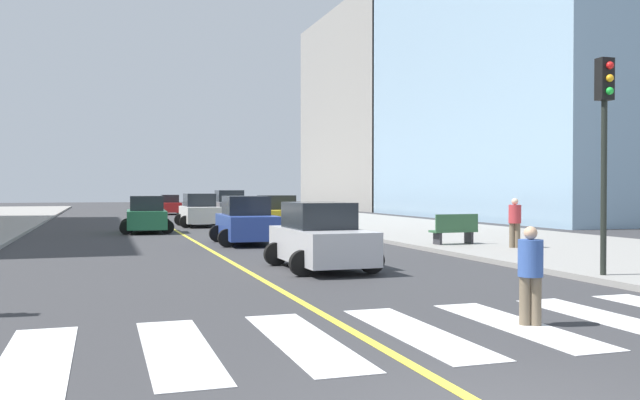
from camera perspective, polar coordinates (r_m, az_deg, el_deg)
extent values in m
cube|color=gray|center=(29.99, 14.11, -3.15)|extent=(10.00, 120.00, 0.15)
cube|color=silver|center=(9.65, -22.91, -12.30)|extent=(0.90, 4.00, 0.01)
cube|color=silver|center=(9.66, -11.97, -12.23)|extent=(0.90, 4.00, 0.01)
cube|color=silver|center=(10.00, -1.44, -11.75)|extent=(0.90, 4.00, 0.01)
cube|color=silver|center=(10.64, 8.07, -10.99)|extent=(0.90, 4.00, 0.01)
cube|color=silver|center=(11.53, 16.26, -10.09)|extent=(0.90, 4.00, 0.01)
cube|color=silver|center=(12.61, 23.13, -9.17)|extent=(0.90, 4.00, 0.01)
cube|color=yellow|center=(45.56, -13.28, -1.84)|extent=(0.16, 80.00, 0.01)
cube|color=gray|center=(77.42, 7.35, 7.35)|extent=(18.00, 24.00, 21.66)
cube|color=#236B42|center=(35.00, -14.46, -1.58)|extent=(2.04, 4.22, 0.89)
cube|color=#1E2328|center=(34.73, -14.45, -0.28)|extent=(1.66, 2.14, 0.75)
cylinder|color=black|center=(36.33, -12.98, -2.02)|extent=(0.68, 0.24, 0.67)
cylinder|color=black|center=(36.30, -16.00, -2.04)|extent=(0.68, 0.24, 0.67)
cylinder|color=black|center=(33.77, -12.79, -2.24)|extent=(0.68, 0.24, 0.67)
cylinder|color=black|center=(33.73, -16.04, -2.26)|extent=(0.68, 0.24, 0.67)
cube|color=gold|center=(35.34, -3.62, -1.52)|extent=(1.95, 4.20, 0.89)
cube|color=#1E2328|center=(35.55, -3.73, -0.20)|extent=(1.62, 2.11, 0.76)
cylinder|color=black|center=(33.86, -4.63, -2.21)|extent=(0.68, 0.23, 0.68)
cylinder|color=black|center=(34.38, -1.51, -2.16)|extent=(0.68, 0.23, 0.68)
cylinder|color=black|center=(36.37, -5.62, -1.99)|extent=(0.68, 0.23, 0.68)
cylinder|color=black|center=(36.86, -2.70, -1.95)|extent=(0.68, 0.23, 0.68)
cube|color=red|center=(59.44, -12.57, -0.60)|extent=(1.79, 3.81, 0.81)
cube|color=#1E2328|center=(59.65, -12.59, 0.11)|extent=(1.48, 1.92, 0.68)
cylinder|color=black|center=(58.22, -13.34, -0.94)|extent=(0.62, 0.21, 0.61)
cylinder|color=black|center=(58.35, -11.63, -0.93)|extent=(0.62, 0.21, 0.61)
cylinder|color=black|center=(60.56, -13.48, -0.87)|extent=(0.62, 0.21, 0.61)
cylinder|color=black|center=(60.68, -11.83, -0.86)|extent=(0.62, 0.21, 0.61)
cube|color=silver|center=(40.05, -10.11, -1.21)|extent=(1.98, 4.32, 0.92)
cube|color=#1E2328|center=(40.28, -10.17, -0.01)|extent=(1.66, 2.16, 0.78)
cylinder|color=black|center=(38.61, -11.29, -1.82)|extent=(0.70, 0.23, 0.70)
cylinder|color=black|center=(38.91, -8.38, -1.79)|extent=(0.70, 0.23, 0.70)
cylinder|color=black|center=(41.26, -11.75, -1.64)|extent=(0.70, 0.23, 0.70)
cylinder|color=black|center=(41.54, -9.02, -1.62)|extent=(0.70, 0.23, 0.70)
cube|color=#2D479E|center=(27.07, -6.21, -2.24)|extent=(2.05, 4.33, 0.92)
cube|color=#1E2328|center=(27.28, -6.30, -0.48)|extent=(1.69, 2.18, 0.77)
cylinder|color=black|center=(25.62, -7.86, -3.22)|extent=(0.70, 0.24, 0.69)
cylinder|color=black|center=(25.99, -3.54, -3.15)|extent=(0.70, 0.24, 0.69)
cylinder|color=black|center=(28.25, -8.65, -2.83)|extent=(0.70, 0.24, 0.69)
cylinder|color=black|center=(28.58, -4.72, -2.78)|extent=(0.70, 0.24, 0.69)
cube|color=#B7B7BC|center=(18.46, 0.11, -3.81)|extent=(1.94, 4.14, 0.88)
cube|color=#1E2328|center=(18.64, -0.14, -1.33)|extent=(1.60, 2.08, 0.74)
cylinder|color=black|center=(17.00, -1.50, -5.38)|extent=(0.67, 0.23, 0.66)
cylinder|color=black|center=(17.66, 4.39, -5.14)|extent=(0.67, 0.23, 0.66)
cylinder|color=black|center=(19.42, -3.78, -4.59)|extent=(0.67, 0.23, 0.66)
cylinder|color=black|center=(20.00, 1.47, -4.42)|extent=(0.67, 0.23, 0.66)
cube|color=slate|center=(48.89, -7.64, -0.74)|extent=(2.23, 4.74, 1.01)
cube|color=#1E2328|center=(49.15, -7.69, 0.33)|extent=(1.84, 2.39, 0.85)
cylinder|color=black|center=(47.31, -8.65, -1.27)|extent=(0.77, 0.26, 0.76)
cylinder|color=black|center=(47.66, -6.07, -1.25)|extent=(0.77, 0.26, 0.76)
cylinder|color=black|center=(50.19, -9.12, -1.14)|extent=(0.77, 0.26, 0.76)
cylinder|color=black|center=(50.52, -6.68, -1.12)|extent=(0.77, 0.26, 0.76)
cylinder|color=black|center=(17.41, 22.86, 0.96)|extent=(0.14, 0.14, 4.16)
cube|color=black|center=(17.60, 22.92, 9.38)|extent=(0.36, 0.28, 1.00)
sphere|color=red|center=(17.52, 23.31, 10.41)|extent=(0.18, 0.18, 0.18)
sphere|color=orange|center=(17.47, 23.30, 9.44)|extent=(0.18, 0.18, 0.18)
sphere|color=green|center=(17.43, 23.29, 8.47)|extent=(0.18, 0.18, 0.18)
cube|color=#33603D|center=(25.57, 11.21, -2.60)|extent=(1.83, 0.66, 0.08)
cube|color=#33603D|center=(25.35, 11.50, -1.86)|extent=(1.80, 0.16, 0.60)
cube|color=#2D2D33|center=(25.24, 9.91, -3.23)|extent=(0.13, 0.48, 0.44)
cube|color=#2D2D33|center=(25.96, 12.46, -3.12)|extent=(0.13, 0.48, 0.44)
cylinder|color=brown|center=(11.47, 16.94, -8.17)|extent=(0.18, 0.18, 0.79)
cylinder|color=brown|center=(11.49, 17.77, -8.15)|extent=(0.18, 0.18, 0.79)
cylinder|color=#335199|center=(11.39, 17.37, -4.71)|extent=(0.40, 0.40, 0.60)
sphere|color=tan|center=(11.36, 17.38, -2.67)|extent=(0.21, 0.21, 0.21)
cylinder|color=brown|center=(24.47, 16.35, -2.90)|extent=(0.20, 0.20, 0.86)
cylinder|color=brown|center=(24.48, 15.93, -2.89)|extent=(0.20, 0.20, 0.86)
cylinder|color=#B23338|center=(24.44, 16.15, -1.14)|extent=(0.43, 0.43, 0.64)
sphere|color=beige|center=(24.43, 16.15, -0.12)|extent=(0.23, 0.23, 0.23)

